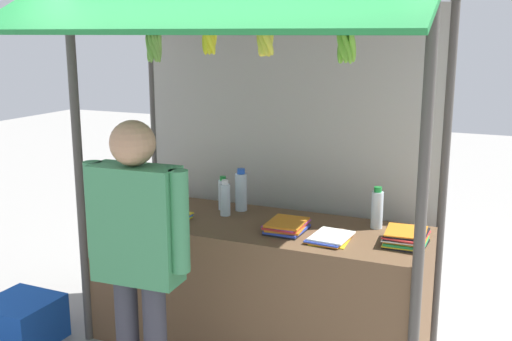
{
  "coord_description": "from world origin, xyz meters",
  "views": [
    {
      "loc": [
        1.52,
        -3.47,
        2.06
      ],
      "look_at": [
        0.0,
        0.0,
        1.21
      ],
      "focal_mm": 42.8,
      "sensor_mm": 36.0,
      "label": 1
    }
  ],
  "objects_px": {
    "water_bottle_front_left": "(377,209)",
    "magazine_stack_left": "(168,218)",
    "magazine_stack_mid_left": "(330,238)",
    "banana_bunch_rightmost": "(154,47)",
    "banana_bunch_leftmost": "(209,42)",
    "plastic_crate": "(22,321)",
    "banana_bunch_inner_left": "(265,42)",
    "vendor_person": "(137,244)",
    "magazine_stack_far_right": "(287,226)",
    "water_bottle_rear_center": "(241,191)",
    "water_bottle_right": "(225,199)",
    "magazine_stack_center": "(406,238)",
    "water_bottle_back_left": "(223,194)",
    "banana_bunch_inner_right": "(346,46)"
  },
  "relations": [
    {
      "from": "water_bottle_front_left",
      "to": "magazine_stack_left",
      "type": "relative_size",
      "value": 0.94
    },
    {
      "from": "magazine_stack_mid_left",
      "to": "banana_bunch_rightmost",
      "type": "relative_size",
      "value": 0.96
    },
    {
      "from": "banana_bunch_leftmost",
      "to": "magazine_stack_left",
      "type": "bearing_deg",
      "value": 148.92
    },
    {
      "from": "water_bottle_front_left",
      "to": "plastic_crate",
      "type": "height_order",
      "value": "water_bottle_front_left"
    },
    {
      "from": "banana_bunch_inner_left",
      "to": "vendor_person",
      "type": "bearing_deg",
      "value": -139.4
    },
    {
      "from": "magazine_stack_far_right",
      "to": "banana_bunch_inner_left",
      "type": "xyz_separation_m",
      "value": [
        0.02,
        -0.41,
        1.13
      ]
    },
    {
      "from": "water_bottle_rear_center",
      "to": "vendor_person",
      "type": "xyz_separation_m",
      "value": [
        -0.05,
        -1.17,
        -0.01
      ]
    },
    {
      "from": "water_bottle_right",
      "to": "magazine_stack_center",
      "type": "height_order",
      "value": "water_bottle_right"
    },
    {
      "from": "magazine_stack_far_right",
      "to": "banana_bunch_rightmost",
      "type": "xyz_separation_m",
      "value": [
        -0.66,
        -0.4,
        1.09
      ]
    },
    {
      "from": "magazine_stack_mid_left",
      "to": "banana_bunch_inner_left",
      "type": "xyz_separation_m",
      "value": [
        -0.27,
        -0.35,
        1.14
      ]
    },
    {
      "from": "banana_bunch_leftmost",
      "to": "magazine_stack_center",
      "type": "bearing_deg",
      "value": 24.0
    },
    {
      "from": "water_bottle_back_left",
      "to": "vendor_person",
      "type": "height_order",
      "value": "vendor_person"
    },
    {
      "from": "magazine_stack_center",
      "to": "banana_bunch_inner_left",
      "type": "xyz_separation_m",
      "value": [
        -0.7,
        -0.46,
        1.12
      ]
    },
    {
      "from": "vendor_person",
      "to": "water_bottle_right",
      "type": "bearing_deg",
      "value": 86.21
    },
    {
      "from": "banana_bunch_leftmost",
      "to": "banana_bunch_inner_right",
      "type": "height_order",
      "value": "same"
    },
    {
      "from": "water_bottle_front_left",
      "to": "vendor_person",
      "type": "distance_m",
      "value": 1.53
    },
    {
      "from": "magazine_stack_mid_left",
      "to": "vendor_person",
      "type": "bearing_deg",
      "value": -135.08
    },
    {
      "from": "magazine_stack_left",
      "to": "plastic_crate",
      "type": "height_order",
      "value": "magazine_stack_left"
    },
    {
      "from": "banana_bunch_leftmost",
      "to": "banana_bunch_inner_left",
      "type": "xyz_separation_m",
      "value": [
        0.33,
        -0.0,
        -0.0
      ]
    },
    {
      "from": "banana_bunch_leftmost",
      "to": "banana_bunch_inner_right",
      "type": "distance_m",
      "value": 0.76
    },
    {
      "from": "magazine_stack_mid_left",
      "to": "banana_bunch_leftmost",
      "type": "xyz_separation_m",
      "value": [
        -0.6,
        -0.35,
        1.14
      ]
    },
    {
      "from": "banana_bunch_rightmost",
      "to": "banana_bunch_leftmost",
      "type": "bearing_deg",
      "value": 0.09
    },
    {
      "from": "water_bottle_back_left",
      "to": "banana_bunch_inner_right",
      "type": "height_order",
      "value": "banana_bunch_inner_right"
    },
    {
      "from": "water_bottle_back_left",
      "to": "water_bottle_rear_center",
      "type": "distance_m",
      "value": 0.13
    },
    {
      "from": "water_bottle_right",
      "to": "vendor_person",
      "type": "distance_m",
      "value": 1.02
    },
    {
      "from": "water_bottle_back_left",
      "to": "magazine_stack_center",
      "type": "xyz_separation_m",
      "value": [
        1.3,
        -0.22,
        -0.07
      ]
    },
    {
      "from": "magazine_stack_far_right",
      "to": "magazine_stack_left",
      "type": "bearing_deg",
      "value": -172.27
    },
    {
      "from": "water_bottle_front_left",
      "to": "magazine_stack_far_right",
      "type": "distance_m",
      "value": 0.58
    },
    {
      "from": "water_bottle_rear_center",
      "to": "magazine_stack_center",
      "type": "relative_size",
      "value": 1.01
    },
    {
      "from": "water_bottle_back_left",
      "to": "magazine_stack_left",
      "type": "distance_m",
      "value": 0.45
    },
    {
      "from": "banana_bunch_inner_left",
      "to": "magazine_stack_center",
      "type": "bearing_deg",
      "value": 33.36
    },
    {
      "from": "water_bottle_back_left",
      "to": "banana_bunch_inner_right",
      "type": "bearing_deg",
      "value": -33.42
    },
    {
      "from": "plastic_crate",
      "to": "water_bottle_right",
      "type": "bearing_deg",
      "value": 29.84
    },
    {
      "from": "water_bottle_front_left",
      "to": "magazine_stack_mid_left",
      "type": "height_order",
      "value": "water_bottle_front_left"
    },
    {
      "from": "vendor_person",
      "to": "water_bottle_back_left",
      "type": "bearing_deg",
      "value": 90.13
    },
    {
      "from": "banana_bunch_leftmost",
      "to": "plastic_crate",
      "type": "xyz_separation_m",
      "value": [
        -1.4,
        -0.13,
        -1.87
      ]
    },
    {
      "from": "plastic_crate",
      "to": "water_bottle_rear_center",
      "type": "bearing_deg",
      "value": 34.02
    },
    {
      "from": "water_bottle_back_left",
      "to": "banana_bunch_rightmost",
      "type": "height_order",
      "value": "banana_bunch_rightmost"
    },
    {
      "from": "banana_bunch_rightmost",
      "to": "plastic_crate",
      "type": "bearing_deg",
      "value": -172.76
    },
    {
      "from": "water_bottle_front_left",
      "to": "banana_bunch_leftmost",
      "type": "relative_size",
      "value": 1.01
    },
    {
      "from": "water_bottle_rear_center",
      "to": "banana_bunch_leftmost",
      "type": "relative_size",
      "value": 1.13
    },
    {
      "from": "water_bottle_front_left",
      "to": "water_bottle_rear_center",
      "type": "bearing_deg",
      "value": 179.16
    },
    {
      "from": "magazine_stack_mid_left",
      "to": "magazine_stack_left",
      "type": "distance_m",
      "value": 1.09
    },
    {
      "from": "banana_bunch_rightmost",
      "to": "banana_bunch_inner_right",
      "type": "bearing_deg",
      "value": -0.12
    },
    {
      "from": "magazine_stack_mid_left",
      "to": "magazine_stack_center",
      "type": "distance_m",
      "value": 0.44
    },
    {
      "from": "water_bottle_right",
      "to": "plastic_crate",
      "type": "xyz_separation_m",
      "value": [
        -1.21,
        -0.69,
        -0.82
      ]
    },
    {
      "from": "water_bottle_back_left",
      "to": "banana_bunch_leftmost",
      "type": "distance_m",
      "value": 1.28
    },
    {
      "from": "water_bottle_right",
      "to": "magazine_stack_left",
      "type": "xyz_separation_m",
      "value": [
        -0.29,
        -0.26,
        -0.1
      ]
    },
    {
      "from": "banana_bunch_inner_left",
      "to": "banana_bunch_inner_right",
      "type": "relative_size",
      "value": 0.9
    },
    {
      "from": "magazine_stack_far_right",
      "to": "plastic_crate",
      "type": "relative_size",
      "value": 0.66
    }
  ]
}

